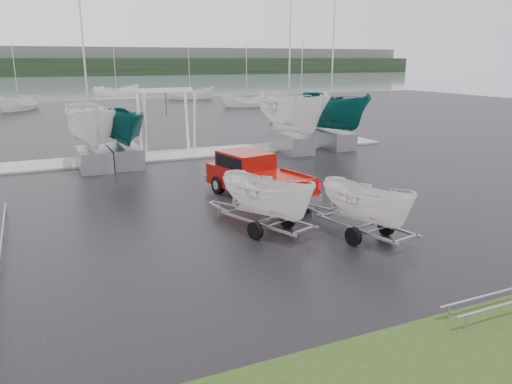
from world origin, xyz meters
The scene contains 19 objects.
ground_plane centered at (0.00, 0.00, 0.00)m, with size 120.00×120.00×0.00m, color black.
lake centered at (0.00, 100.00, -0.01)m, with size 300.00×300.00×0.00m, color slate.
grass_verge centered at (0.00, -11.00, 0.00)m, with size 40.00×40.00×0.00m, color black.
dock centered at (0.00, 13.00, 0.05)m, with size 30.00×3.00×0.12m, color gray.
treeline centered at (0.00, 170.00, 3.00)m, with size 300.00×8.00×6.00m, color black.
far_hill centered at (0.00, 178.00, 5.00)m, with size 300.00×6.00×10.00m, color #4C5651.
pickup_truck centered at (1.03, 2.17, 0.99)m, with size 3.03×5.97×1.90m.
trailer_hitched centered at (2.30, -4.04, 2.33)m, with size 1.91×3.76×4.26m.
trailer_parked centered at (-0.41, -2.12, 2.49)m, with size 2.35×3.79×4.57m.
boat_hoist centered at (0.06, 13.00, 2.67)m, with size 3.30×2.18×4.12m.
keelboat_0 centered at (-4.57, 11.00, 3.92)m, with size 2.47×3.20×10.64m.
keelboat_1 centered at (-2.89, 11.20, 3.26)m, with size 2.09×3.20×6.64m.
keelboat_2 centered at (7.64, 11.00, 4.47)m, with size 2.81×3.20×10.99m.
keelboat_3 centered at (11.00, 11.30, 4.16)m, with size 2.61×3.20×10.79m.
moored_boat_1 centered at (-8.42, 47.86, 0.00)m, with size 3.77×3.79×11.55m.
moored_boat_2 centered at (17.42, 40.89, 0.01)m, with size 3.11×3.07×11.15m.
moored_boat_3 centered at (14.64, 55.67, 0.00)m, with size 3.26×3.21×11.59m.
moored_boat_5 centered at (5.80, 66.91, 0.00)m, with size 3.13×3.07×11.64m.
moored_boat_6 centered at (19.51, 30.85, 0.00)m, with size 3.09×3.04×11.29m.
Camera 1 is at (-7.57, -16.86, 5.83)m, focal length 35.00 mm.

